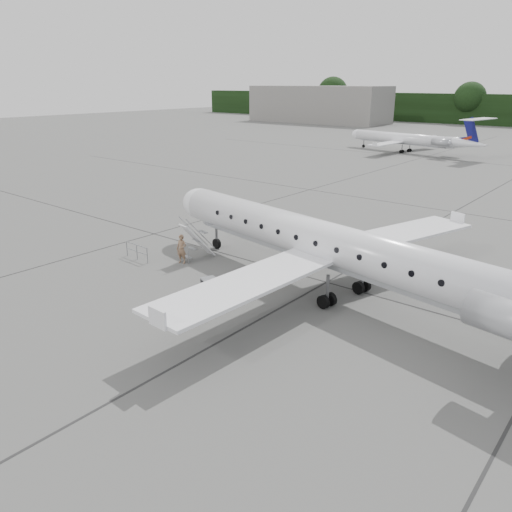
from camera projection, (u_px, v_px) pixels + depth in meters
The scene contains 8 objects.
ground at pixel (308, 343), 22.16m from camera, with size 320.00×320.00×0.00m, color #5E5F5C.
terminal_building at pixel (318, 104), 142.72m from camera, with size 40.00×14.00×10.00m, color slate.
main_regional_jet at pixel (333, 224), 26.12m from camera, with size 30.74×22.14×7.88m, color white, non-canonical shape.
airstair at pixel (197, 241), 32.35m from camera, with size 0.85×2.16×2.47m, color white, non-canonical shape.
passenger at pixel (182, 249), 31.69m from camera, with size 0.69×0.45×1.88m, color #836147.
safety_railing at pixel (137, 252), 32.48m from camera, with size 2.20×0.08×1.00m, color gray, non-canonical shape.
baggage_cart at pixel (210, 285), 27.48m from camera, with size 0.93×0.75×0.80m, color black, non-canonical shape.
bg_regional_left at pixel (403, 133), 81.87m from camera, with size 23.25×16.74×6.10m, color white, non-canonical shape.
Camera 1 is at (10.65, -16.66, 10.97)m, focal length 35.00 mm.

